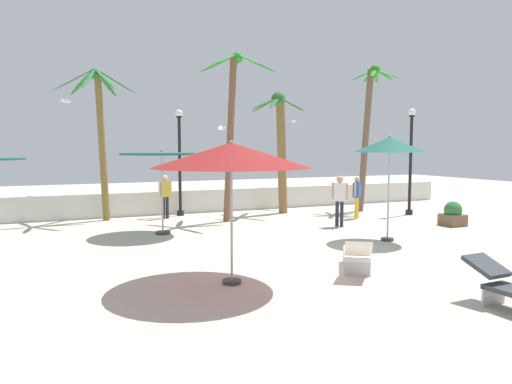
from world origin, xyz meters
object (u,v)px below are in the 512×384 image
lamp_post_1 (411,158)px  palm_tree_1 (281,139)px  palm_tree_0 (232,116)px  guest_0 (357,193)px  seagull_2 (294,121)px  lounge_chair_1 (357,253)px  guest_2 (340,196)px  patio_umbrella_0 (162,158)px  patio_umbrella_2 (231,155)px  palm_tree_2 (100,125)px  seagull_0 (66,101)px  planter (453,215)px  patio_umbrella_3 (390,145)px  seagull_1 (221,128)px  guest_1 (165,192)px  lamp_post_0 (180,159)px

lamp_post_1 → palm_tree_1: bearing=151.0°
palm_tree_0 → guest_0: bearing=-16.7°
lamp_post_1 → seagull_2: 5.36m
lounge_chair_1 → guest_2: guest_2 is taller
patio_umbrella_0 → lounge_chair_1: patio_umbrella_0 is taller
patio_umbrella_0 → seagull_2: bearing=32.1°
guest_2 → patio_umbrella_2: bearing=-139.4°
seagull_2 → patio_umbrella_2: bearing=-123.7°
patio_umbrella_0 → palm_tree_2: (-1.41, 3.67, 1.14)m
guest_0 → seagull_0: seagull_0 is taller
seagull_2 → planter: bearing=-69.4°
lounge_chair_1 → seagull_2: 11.95m
palm_tree_0 → planter: bearing=-31.9°
patio_umbrella_3 → palm_tree_1: bearing=91.8°
palm_tree_2 → guest_2: (7.24, -4.76, -2.45)m
seagull_1 → guest_1: bearing=-140.3°
lamp_post_1 → seagull_0: (-12.54, 4.67, 2.19)m
palm_tree_0 → planter: 8.48m
patio_umbrella_0 → guest_1: patio_umbrella_0 is taller
seagull_1 → seagull_0: bearing=-172.2°
patio_umbrella_2 → guest_1: size_ratio=1.90×
patio_umbrella_2 → planter: 10.46m
patio_umbrella_2 → lounge_chair_1: patio_umbrella_2 is taller
guest_1 → palm_tree_1: bearing=-4.7°
palm_tree_0 → palm_tree_2: palm_tree_0 is taller
guest_1 → guest_2: size_ratio=0.95×
lamp_post_0 → lamp_post_1: bearing=-22.3°
palm_tree_2 → seagull_2: size_ratio=5.45×
patio_umbrella_3 → lamp_post_1: 5.95m
seagull_1 → planter: bearing=-56.6°
palm_tree_1 → patio_umbrella_3: bearing=-88.2°
patio_umbrella_0 → palm_tree_2: palm_tree_2 is taller
patio_umbrella_0 → lamp_post_0: bearing=67.4°
lounge_chair_1 → seagull_0: size_ratio=1.64×
palm_tree_2 → seagull_1: (5.46, 2.20, 0.04)m
patio_umbrella_2 → planter: (9.57, 3.62, -2.17)m
guest_2 → seagull_0: size_ratio=1.54×
lounge_chair_1 → guest_2: 6.03m
lounge_chair_1 → seagull_2: size_ratio=1.83×
palm_tree_1 → guest_1: bearing=175.3°
patio_umbrella_3 → palm_tree_0: 6.12m
palm_tree_0 → guest_2: palm_tree_0 is taller
palm_tree_2 → patio_umbrella_3: bearing=-46.1°
patio_umbrella_3 → palm_tree_2: (-7.14, 7.41, 0.76)m
patio_umbrella_2 → seagull_1: (4.08, 11.96, 1.01)m
patio_umbrella_3 → seagull_2: bearing=81.3°
palm_tree_0 → palm_tree_1: palm_tree_0 is taller
palm_tree_0 → seagull_2: 4.87m
palm_tree_0 → lounge_chair_1: palm_tree_0 is taller
guest_0 → guest_1: (-6.66, 2.94, 0.04)m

